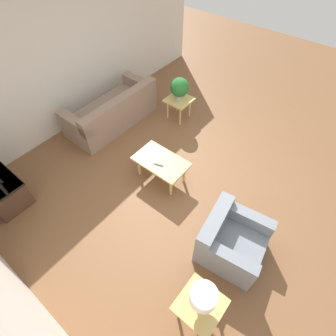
% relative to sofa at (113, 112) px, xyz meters
% --- Properties ---
extents(ground_plane, '(14.00, 14.00, 0.00)m').
position_rel_sofa_xyz_m(ground_plane, '(-2.30, 0.18, -0.29)').
color(ground_plane, brown).
extents(wall_back, '(7.20, 0.12, 2.70)m').
position_rel_sofa_xyz_m(wall_back, '(-2.30, 3.24, 1.06)').
color(wall_back, silver).
rests_on(wall_back, ground_plane).
extents(wall_right, '(0.12, 7.20, 2.70)m').
position_rel_sofa_xyz_m(wall_right, '(0.76, 0.18, 1.06)').
color(wall_right, silver).
rests_on(wall_right, ground_plane).
extents(sofa, '(0.88, 2.00, 0.76)m').
position_rel_sofa_xyz_m(sofa, '(0.00, 0.00, 0.00)').
color(sofa, gray).
rests_on(sofa, ground_plane).
extents(armchair, '(0.95, 0.96, 0.72)m').
position_rel_sofa_xyz_m(armchair, '(-3.45, 0.99, 0.00)').
color(armchair, slate).
rests_on(armchair, ground_plane).
extents(coffee_table, '(0.93, 0.56, 0.46)m').
position_rel_sofa_xyz_m(coffee_table, '(-1.80, 0.55, 0.11)').
color(coffee_table, tan).
rests_on(coffee_table, ground_plane).
extents(side_table_plant, '(0.52, 0.52, 0.49)m').
position_rel_sofa_xyz_m(side_table_plant, '(-0.99, -1.04, 0.12)').
color(side_table_plant, tan).
rests_on(side_table_plant, ground_plane).
extents(side_table_lamp, '(0.52, 0.52, 0.49)m').
position_rel_sofa_xyz_m(side_table_lamp, '(-3.60, 1.99, 0.12)').
color(side_table_lamp, tan).
rests_on(side_table_lamp, ground_plane).
extents(tv_stand_chest, '(0.84, 0.55, 0.51)m').
position_rel_sofa_xyz_m(tv_stand_chest, '(-0.06, 2.57, -0.01)').
color(tv_stand_chest, '#4C3323').
rests_on(tv_stand_chest, ground_plane).
extents(potted_plant, '(0.39, 0.39, 0.48)m').
position_rel_sofa_xyz_m(potted_plant, '(-0.99, -1.04, 0.47)').
color(potted_plant, '#B2ADA3').
rests_on(potted_plant, side_table_plant).
extents(table_lamp, '(0.30, 0.30, 0.42)m').
position_rel_sofa_xyz_m(table_lamp, '(-3.60, 1.99, 0.48)').
color(table_lamp, '#997F4C').
rests_on(table_lamp, side_table_lamp).
extents(remote_control, '(0.16, 0.09, 0.02)m').
position_rel_sofa_xyz_m(remote_control, '(-1.83, 0.64, 0.18)').
color(remote_control, '#4C4C51').
rests_on(remote_control, coffee_table).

